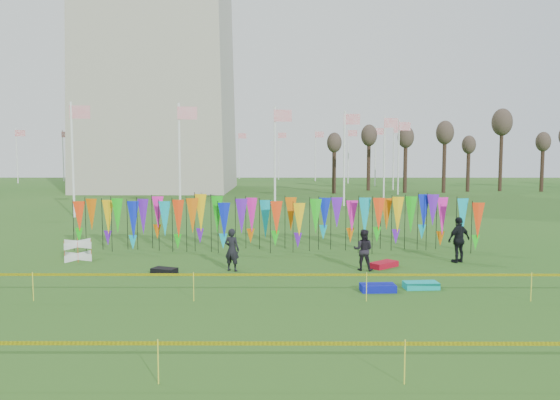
{
  "coord_description": "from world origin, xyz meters",
  "views": [
    {
      "loc": [
        0.51,
        -17.86,
        4.54
      ],
      "look_at": [
        0.44,
        6.0,
        2.45
      ],
      "focal_mm": 35.0,
      "sensor_mm": 36.0,
      "label": 1
    }
  ],
  "objects_px": {
    "person_mid": "(363,250)",
    "person_right": "(459,240)",
    "box_kite": "(78,250)",
    "kite_bag_black": "(164,271)",
    "person_left": "(232,250)",
    "kite_bag_blue": "(378,288)",
    "kite_bag_red": "(384,265)",
    "kite_bag_turquoise": "(421,285)"
  },
  "relations": [
    {
      "from": "kite_bag_turquoise",
      "to": "person_mid",
      "type": "bearing_deg",
      "value": 117.88
    },
    {
      "from": "person_mid",
      "to": "kite_bag_black",
      "type": "xyz_separation_m",
      "value": [
        -7.56,
        -0.6,
        -0.69
      ]
    },
    {
      "from": "box_kite",
      "to": "person_mid",
      "type": "xyz_separation_m",
      "value": [
        11.74,
        -1.92,
        0.37
      ]
    },
    {
      "from": "kite_bag_blue",
      "to": "kite_bag_red",
      "type": "distance_m",
      "value": 3.84
    },
    {
      "from": "kite_bag_red",
      "to": "kite_bag_black",
      "type": "height_order",
      "value": "kite_bag_red"
    },
    {
      "from": "kite_bag_blue",
      "to": "kite_bag_red",
      "type": "relative_size",
      "value": 0.92
    },
    {
      "from": "box_kite",
      "to": "person_left",
      "type": "distance_m",
      "value": 7.02
    },
    {
      "from": "box_kite",
      "to": "kite_bag_black",
      "type": "height_order",
      "value": "box_kite"
    },
    {
      "from": "box_kite",
      "to": "person_right",
      "type": "height_order",
      "value": "person_right"
    },
    {
      "from": "box_kite",
      "to": "kite_bag_blue",
      "type": "relative_size",
      "value": 0.75
    },
    {
      "from": "box_kite",
      "to": "kite_bag_turquoise",
      "type": "xyz_separation_m",
      "value": [
        13.25,
        -4.77,
        -0.31
      ]
    },
    {
      "from": "person_left",
      "to": "kite_bag_red",
      "type": "xyz_separation_m",
      "value": [
        5.94,
        0.67,
        -0.71
      ]
    },
    {
      "from": "person_mid",
      "to": "person_right",
      "type": "height_order",
      "value": "person_right"
    },
    {
      "from": "person_left",
      "to": "person_mid",
      "type": "height_order",
      "value": "person_left"
    },
    {
      "from": "kite_bag_blue",
      "to": "person_left",
      "type": "bearing_deg",
      "value": 148.82
    },
    {
      "from": "kite_bag_turquoise",
      "to": "kite_bag_blue",
      "type": "bearing_deg",
      "value": -166.77
    },
    {
      "from": "kite_bag_black",
      "to": "kite_bag_blue",
      "type": "bearing_deg",
      "value": -19.04
    },
    {
      "from": "kite_bag_turquoise",
      "to": "kite_bag_red",
      "type": "distance_m",
      "value": 3.44
    },
    {
      "from": "kite_bag_red",
      "to": "person_left",
      "type": "bearing_deg",
      "value": -173.53
    },
    {
      "from": "person_mid",
      "to": "kite_bag_blue",
      "type": "height_order",
      "value": "person_mid"
    },
    {
      "from": "kite_bag_blue",
      "to": "person_right",
      "type": "bearing_deg",
      "value": 48.52
    },
    {
      "from": "person_right",
      "to": "kite_bag_turquoise",
      "type": "bearing_deg",
      "value": 31.55
    },
    {
      "from": "kite_bag_red",
      "to": "kite_bag_black",
      "type": "relative_size",
      "value": 1.34
    },
    {
      "from": "person_left",
      "to": "person_mid",
      "type": "relative_size",
      "value": 1.03
    },
    {
      "from": "person_mid",
      "to": "kite_bag_blue",
      "type": "xyz_separation_m",
      "value": [
        0.01,
        -3.21,
        -0.68
      ]
    },
    {
      "from": "person_right",
      "to": "kite_bag_black",
      "type": "distance_m",
      "value": 11.94
    },
    {
      "from": "box_kite",
      "to": "person_right",
      "type": "bearing_deg",
      "value": -1.53
    },
    {
      "from": "kite_bag_blue",
      "to": "kite_bag_black",
      "type": "bearing_deg",
      "value": 160.96
    },
    {
      "from": "person_right",
      "to": "kite_bag_turquoise",
      "type": "relative_size",
      "value": 1.68
    },
    {
      "from": "box_kite",
      "to": "kite_bag_black",
      "type": "xyz_separation_m",
      "value": [
        4.19,
        -2.52,
        -0.32
      ]
    },
    {
      "from": "person_mid",
      "to": "kite_bag_black",
      "type": "bearing_deg",
      "value": 19.45
    },
    {
      "from": "person_mid",
      "to": "person_right",
      "type": "distance_m",
      "value": 4.43
    },
    {
      "from": "kite_bag_turquoise",
      "to": "kite_bag_black",
      "type": "distance_m",
      "value": 9.34
    },
    {
      "from": "box_kite",
      "to": "person_left",
      "type": "bearing_deg",
      "value": -17.15
    },
    {
      "from": "kite_bag_blue",
      "to": "kite_bag_red",
      "type": "xyz_separation_m",
      "value": [
        0.88,
        3.73,
        -0.01
      ]
    },
    {
      "from": "person_left",
      "to": "person_right",
      "type": "xyz_separation_m",
      "value": [
        9.21,
        1.64,
        0.13
      ]
    },
    {
      "from": "person_mid",
      "to": "kite_bag_turquoise",
      "type": "bearing_deg",
      "value": 132.78
    },
    {
      "from": "person_left",
      "to": "kite_bag_blue",
      "type": "height_order",
      "value": "person_left"
    },
    {
      "from": "box_kite",
      "to": "kite_bag_blue",
      "type": "xyz_separation_m",
      "value": [
        11.75,
        -5.13,
        -0.31
      ]
    },
    {
      "from": "person_left",
      "to": "person_right",
      "type": "height_order",
      "value": "person_right"
    },
    {
      "from": "person_right",
      "to": "kite_bag_blue",
      "type": "xyz_separation_m",
      "value": [
        -4.16,
        -4.7,
        -0.83
      ]
    },
    {
      "from": "box_kite",
      "to": "person_mid",
      "type": "relative_size",
      "value": 0.53
    }
  ]
}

